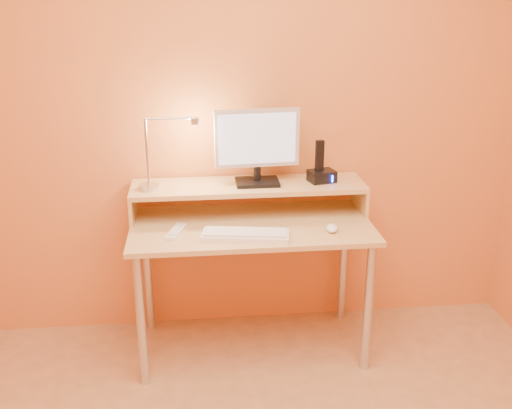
{
  "coord_description": "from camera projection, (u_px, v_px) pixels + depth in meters",
  "views": [
    {
      "loc": [
        -0.27,
        -1.54,
        1.82
      ],
      "look_at": [
        0.02,
        1.13,
        0.84
      ],
      "focal_mm": 41.4,
      "sensor_mm": 36.0,
      "label": 1
    }
  ],
  "objects": [
    {
      "name": "desk_leg_fr",
      "position": [
        368.0,
        308.0,
        2.89
      ],
      "size": [
        0.04,
        0.04,
        0.69
      ],
      "primitive_type": "cylinder",
      "color": "silver",
      "rests_on": "floor"
    },
    {
      "name": "phone_led",
      "position": [
        332.0,
        179.0,
        3.01
      ],
      "size": [
        0.01,
        0.0,
        0.04
      ],
      "primitive_type": "cube",
      "color": "#1750FF",
      "rests_on": "phone_dock"
    },
    {
      "name": "desk_leg_bl",
      "position": [
        148.0,
        273.0,
        3.25
      ],
      "size": [
        0.04,
        0.04,
        0.69
      ],
      "primitive_type": "cylinder",
      "color": "silver",
      "rests_on": "floor"
    },
    {
      "name": "shelf_riser_right",
      "position": [
        360.0,
        197.0,
        3.12
      ],
      "size": [
        0.02,
        0.3,
        0.14
      ],
      "primitive_type": "cube",
      "color": "tan",
      "rests_on": "desk_lower"
    },
    {
      "name": "lamp_arm",
      "position": [
        170.0,
        119.0,
        2.84
      ],
      "size": [
        0.24,
        0.01,
        0.01
      ],
      "primitive_type": "cylinder",
      "rotation": [
        0.0,
        1.57,
        0.0
      ],
      "color": "silver",
      "rests_on": "lamp_post"
    },
    {
      "name": "lamp_post",
      "position": [
        147.0,
        152.0,
        2.89
      ],
      "size": [
        0.01,
        0.01,
        0.33
      ],
      "primitive_type": "cylinder",
      "color": "silver",
      "rests_on": "lamp_base"
    },
    {
      "name": "monitor_screen",
      "position": [
        257.0,
        139.0,
        2.94
      ],
      "size": [
        0.39,
        0.03,
        0.25
      ],
      "primitive_type": "cube",
      "rotation": [
        0.0,
        0.0,
        0.08
      ],
      "color": "silver",
      "rests_on": "monitor_panel"
    },
    {
      "name": "desk_leg_fl",
      "position": [
        141.0,
        321.0,
        2.78
      ],
      "size": [
        0.04,
        0.04,
        0.69
      ],
      "primitive_type": "cylinder",
      "color": "silver",
      "rests_on": "floor"
    },
    {
      "name": "monitor_neck",
      "position": [
        257.0,
        174.0,
        3.02
      ],
      "size": [
        0.04,
        0.04,
        0.07
      ],
      "primitive_type": "cylinder",
      "color": "black",
      "rests_on": "monitor_foot"
    },
    {
      "name": "lamp_head",
      "position": [
        195.0,
        121.0,
        2.86
      ],
      "size": [
        0.04,
        0.04,
        0.03
      ],
      "primitive_type": "cylinder",
      "color": "silver",
      "rests_on": "lamp_arm"
    },
    {
      "name": "lamp_bulb",
      "position": [
        195.0,
        124.0,
        2.86
      ],
      "size": [
        0.03,
        0.03,
        0.0
      ],
      "primitive_type": "cylinder",
      "color": "#FFEAC6",
      "rests_on": "lamp_head"
    },
    {
      "name": "desk_shelf",
      "position": [
        248.0,
        186.0,
        3.03
      ],
      "size": [
        1.2,
        0.3,
        0.02
      ],
      "primitive_type": "cube",
      "color": "tan",
      "rests_on": "desk_lower"
    },
    {
      "name": "mouse",
      "position": [
        332.0,
        228.0,
        2.85
      ],
      "size": [
        0.07,
        0.11,
        0.03
      ],
      "primitive_type": "ellipsoid",
      "rotation": [
        0.0,
        0.0,
        -0.22
      ],
      "color": "white",
      "rests_on": "desk_lower"
    },
    {
      "name": "wall_back",
      "position": [
        245.0,
        106.0,
        3.06
      ],
      "size": [
        3.0,
        0.04,
        2.5
      ],
      "primitive_type": "cube",
      "color": "#CE743D",
      "rests_on": "floor"
    },
    {
      "name": "monitor_foot",
      "position": [
        257.0,
        182.0,
        3.03
      ],
      "size": [
        0.22,
        0.16,
        0.02
      ],
      "primitive_type": "cube",
      "color": "black",
      "rests_on": "desk_shelf"
    },
    {
      "name": "desk_lower",
      "position": [
        251.0,
        226.0,
        2.95
      ],
      "size": [
        1.2,
        0.6,
        0.02
      ],
      "primitive_type": "cube",
      "color": "tan",
      "rests_on": "floor"
    },
    {
      "name": "keyboard",
      "position": [
        246.0,
        235.0,
        2.78
      ],
      "size": [
        0.42,
        0.2,
        0.02
      ],
      "primitive_type": "cube",
      "rotation": [
        0.0,
        0.0,
        -0.17
      ],
      "color": "white",
      "rests_on": "desk_lower"
    },
    {
      "name": "phone_dock",
      "position": [
        322.0,
        176.0,
        3.06
      ],
      "size": [
        0.15,
        0.13,
        0.06
      ],
      "primitive_type": "cube",
      "rotation": [
        0.0,
        0.0,
        0.24
      ],
      "color": "black",
      "rests_on": "desk_shelf"
    },
    {
      "name": "monitor_back",
      "position": [
        257.0,
        137.0,
        2.98
      ],
      "size": [
        0.39,
        0.04,
        0.25
      ],
      "primitive_type": "cube",
      "rotation": [
        0.0,
        0.0,
        0.08
      ],
      "color": "black",
      "rests_on": "monitor_panel"
    },
    {
      "name": "desk_leg_br",
      "position": [
        343.0,
        264.0,
        3.36
      ],
      "size": [
        0.04,
        0.04,
        0.69
      ],
      "primitive_type": "cylinder",
      "color": "silver",
      "rests_on": "floor"
    },
    {
      "name": "shelf_riser_left",
      "position": [
        133.0,
        205.0,
        3.0
      ],
      "size": [
        0.02,
        0.3,
        0.14
      ],
      "primitive_type": "cube",
      "color": "tan",
      "rests_on": "desk_lower"
    },
    {
      "name": "lamp_base",
      "position": [
        149.0,
        187.0,
        2.95
      ],
      "size": [
        0.1,
        0.1,
        0.02
      ],
      "primitive_type": "cylinder",
      "color": "silver",
      "rests_on": "desk_shelf"
    },
    {
      "name": "phone_handset",
      "position": [
        320.0,
        156.0,
        3.02
      ],
      "size": [
        0.04,
        0.03,
        0.16
      ],
      "primitive_type": "cube",
      "rotation": [
        0.0,
        0.0,
        0.24
      ],
      "color": "black",
      "rests_on": "phone_dock"
    },
    {
      "name": "monitor_panel",
      "position": [
        257.0,
        138.0,
        2.96
      ],
      "size": [
        0.43,
        0.07,
        0.29
      ],
      "primitive_type": "cube",
      "rotation": [
        0.0,
        0.0,
        0.08
      ],
      "color": "silver",
      "rests_on": "monitor_neck"
    },
    {
      "name": "remote_control",
      "position": [
        176.0,
        232.0,
        2.82
      ],
      "size": [
        0.1,
        0.19,
        0.02
      ],
      "primitive_type": "cube",
      "rotation": [
        0.0,
        0.0,
        -0.3
      ],
      "color": "white",
      "rests_on": "desk_lower"
    }
  ]
}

